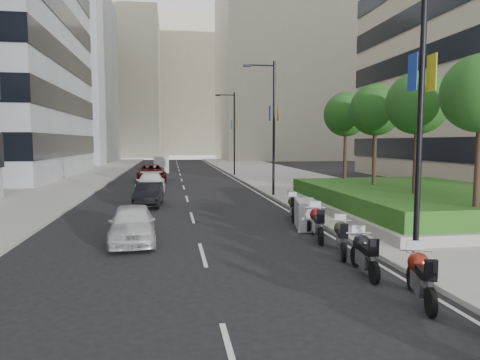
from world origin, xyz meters
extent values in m
plane|color=black|center=(0.00, 0.00, 0.00)|extent=(160.00, 160.00, 0.00)
cube|color=#9E9B93|center=(9.00, 30.00, 0.07)|extent=(10.00, 100.00, 0.15)
cube|color=#9E9B93|center=(-12.00, 30.00, 0.07)|extent=(8.00, 100.00, 0.15)
cube|color=silver|center=(3.70, 30.00, 0.01)|extent=(0.12, 100.00, 0.01)
cube|color=silver|center=(-1.50, 30.00, 0.01)|extent=(0.12, 100.00, 0.01)
cube|color=gray|center=(-24.00, 70.00, 15.00)|extent=(22.00, 26.00, 30.00)
cube|color=#B7AD93|center=(22.00, 80.00, 18.00)|extent=(28.00, 24.00, 36.00)
cube|color=#B7AD93|center=(-18.00, 100.00, 17.00)|extent=(26.00, 24.00, 34.00)
cube|color=#B7AD93|center=(2.00, 120.00, 19.00)|extent=(30.00, 24.00, 38.00)
cube|color=gray|center=(10.00, 10.00, 0.35)|extent=(10.00, 14.00, 0.40)
cube|color=#235017|center=(10.00, 10.00, 0.95)|extent=(9.40, 13.40, 0.80)
cylinder|color=#332319|center=(8.50, 4.00, 2.55)|extent=(0.22, 0.22, 4.00)
cylinder|color=#332319|center=(8.50, 8.00, 2.55)|extent=(0.22, 0.22, 4.00)
sphere|color=#204816|center=(8.50, 8.00, 5.45)|extent=(2.80, 2.80, 2.80)
cylinder|color=#332319|center=(8.50, 12.00, 2.55)|extent=(0.22, 0.22, 4.00)
sphere|color=#204816|center=(8.50, 12.00, 5.45)|extent=(2.80, 2.80, 2.80)
cylinder|color=#332319|center=(8.50, 16.00, 2.55)|extent=(0.22, 0.22, 4.00)
sphere|color=#204816|center=(8.50, 16.00, 5.45)|extent=(2.80, 2.80, 2.80)
cylinder|color=black|center=(4.30, 1.00, 4.50)|extent=(0.16, 0.16, 9.00)
cube|color=yellow|center=(4.58, 1.00, 5.60)|extent=(0.02, 0.45, 1.00)
cube|color=#1B3899|center=(4.02, 1.00, 5.60)|extent=(0.02, 0.45, 1.00)
cylinder|color=black|center=(4.30, 18.00, 4.50)|extent=(0.16, 0.16, 9.00)
cylinder|color=black|center=(3.40, 18.00, 8.70)|extent=(1.80, 0.10, 0.10)
cube|color=black|center=(2.50, 18.00, 8.65)|extent=(0.50, 0.22, 0.14)
cube|color=yellow|center=(4.58, 18.00, 5.60)|extent=(0.02, 0.45, 1.00)
cube|color=#1B3899|center=(4.02, 18.00, 5.60)|extent=(0.02, 0.45, 1.00)
cylinder|color=black|center=(4.30, 36.00, 4.50)|extent=(0.16, 0.16, 9.00)
cylinder|color=black|center=(3.40, 36.00, 8.70)|extent=(1.80, 0.10, 0.10)
cube|color=black|center=(2.50, 36.00, 8.65)|extent=(0.50, 0.22, 0.14)
cube|color=yellow|center=(4.58, 36.00, 5.60)|extent=(0.02, 0.45, 1.00)
cube|color=#1B3899|center=(4.02, 36.00, 5.60)|extent=(0.02, 0.45, 1.00)
cylinder|color=black|center=(2.94, -1.84, 0.31)|extent=(0.31, 0.63, 0.63)
cylinder|color=black|center=(3.43, -0.29, 0.31)|extent=(0.31, 0.63, 0.63)
cube|color=silver|center=(3.17, -1.11, 0.49)|extent=(0.55, 0.91, 0.43)
sphere|color=maroon|center=(3.27, -0.80, 0.87)|extent=(0.49, 0.49, 0.49)
cube|color=black|center=(3.07, -1.40, 0.81)|extent=(0.50, 0.81, 0.16)
cylinder|color=silver|center=(3.35, -0.54, 1.09)|extent=(0.73, 0.27, 0.05)
cylinder|color=black|center=(2.72, 0.30, 0.31)|extent=(0.19, 0.62, 0.61)
cylinder|color=black|center=(2.90, 1.87, 0.31)|extent=(0.19, 0.62, 0.61)
cube|color=silver|center=(2.81, 1.04, 0.47)|extent=(0.39, 0.87, 0.42)
sphere|color=black|center=(2.84, 1.36, 0.85)|extent=(0.47, 0.47, 0.47)
cube|color=black|center=(2.77, 0.74, 0.79)|extent=(0.36, 0.77, 0.16)
cylinder|color=silver|center=(2.87, 1.62, 1.07)|extent=(0.73, 0.13, 0.05)
cylinder|color=black|center=(2.79, 2.46, 0.30)|extent=(0.29, 0.61, 0.60)
cylinder|color=black|center=(3.25, 3.94, 0.30)|extent=(0.29, 0.61, 0.60)
cube|color=silver|center=(3.00, 3.15, 0.47)|extent=(0.52, 0.88, 0.41)
sphere|color=#2D2E1A|center=(3.10, 3.46, 0.84)|extent=(0.47, 0.47, 0.47)
cube|color=black|center=(2.92, 2.87, 0.78)|extent=(0.48, 0.78, 0.16)
cylinder|color=silver|center=(3.17, 3.71, 1.05)|extent=(0.70, 0.26, 0.05)
cylinder|color=black|center=(2.79, 4.55, 0.33)|extent=(0.26, 0.68, 0.66)
cylinder|color=black|center=(3.13, 6.23, 0.33)|extent=(0.26, 0.68, 0.66)
cube|color=silver|center=(2.95, 5.34, 0.51)|extent=(0.49, 0.95, 0.45)
sphere|color=maroon|center=(3.02, 5.68, 0.92)|extent=(0.51, 0.51, 0.51)
cube|color=black|center=(2.88, 5.02, 0.86)|extent=(0.45, 0.85, 0.17)
cylinder|color=silver|center=(3.07, 5.96, 1.16)|extent=(0.79, 0.21, 0.05)
cylinder|color=black|center=(3.05, 6.81, 0.30)|extent=(0.23, 0.60, 0.59)
cylinder|color=black|center=(3.35, 8.31, 0.30)|extent=(0.23, 0.60, 0.59)
cube|color=gray|center=(3.20, 7.56, 0.62)|extent=(1.18, 2.12, 1.19)
cylinder|color=black|center=(3.05, 8.89, 0.30)|extent=(0.26, 0.62, 0.60)
cylinder|color=black|center=(3.43, 10.40, 0.30)|extent=(0.26, 0.62, 0.60)
cube|color=silver|center=(3.23, 9.60, 0.47)|extent=(0.49, 0.88, 0.41)
sphere|color=#36311E|center=(3.30, 9.91, 0.84)|extent=(0.47, 0.47, 0.47)
cube|color=black|center=(3.15, 9.31, 0.78)|extent=(0.44, 0.78, 0.16)
cylinder|color=silver|center=(3.37, 10.17, 1.05)|extent=(0.71, 0.22, 0.05)
imported|color=silver|center=(-3.95, 6.16, 0.70)|extent=(1.90, 4.20, 1.40)
imported|color=black|center=(-3.79, 15.33, 0.67)|extent=(1.66, 4.14, 1.34)
imported|color=white|center=(-3.99, 21.84, 0.72)|extent=(2.09, 4.99, 1.44)
imported|color=#5C0B0F|center=(-4.36, 31.09, 0.79)|extent=(2.96, 5.84, 1.58)
cube|color=#B9B8BB|center=(-3.66, 43.72, 0.98)|extent=(1.80, 4.67, 1.96)
cube|color=#B9B8BB|center=(-3.66, 41.95, 0.51)|extent=(1.78, 1.13, 1.02)
cylinder|color=black|center=(-4.40, 42.05, 0.33)|extent=(0.23, 0.65, 0.65)
cylinder|color=black|center=(-2.91, 42.05, 0.33)|extent=(0.23, 0.65, 0.65)
cylinder|color=black|center=(-4.40, 45.21, 0.33)|extent=(0.23, 0.65, 0.65)
cylinder|color=black|center=(-2.91, 45.21, 0.33)|extent=(0.23, 0.65, 0.65)
camera|label=1|loc=(-2.48, -9.90, 3.72)|focal=32.00mm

